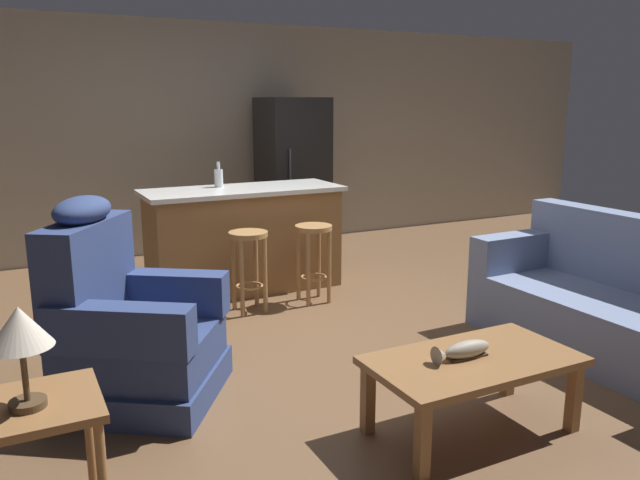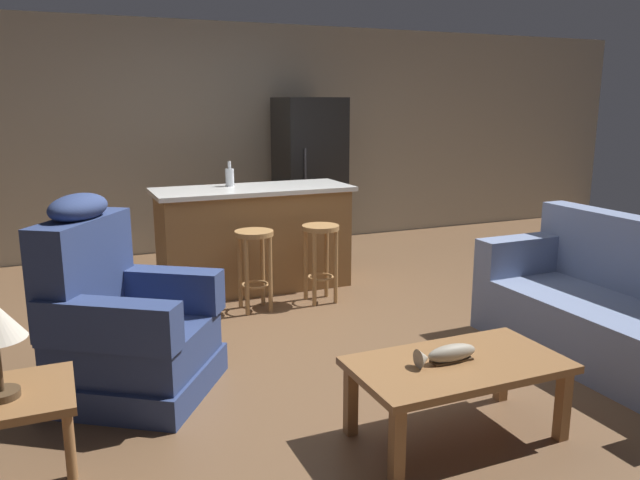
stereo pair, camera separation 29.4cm
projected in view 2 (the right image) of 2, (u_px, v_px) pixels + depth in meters
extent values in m
plane|color=brown|center=(309.00, 335.00, 4.68)|extent=(12.00, 12.00, 0.00)
cube|color=#A89E89|center=(207.00, 138.00, 7.20)|extent=(12.00, 0.05, 2.60)
cube|color=olive|center=(458.00, 365.00, 3.19)|extent=(1.10, 0.60, 0.04)
cube|color=olive|center=(397.00, 446.00, 2.83)|extent=(0.06, 0.06, 0.38)
cube|color=olive|center=(563.00, 405.00, 3.21)|extent=(0.06, 0.06, 0.38)
cube|color=olive|center=(351.00, 400.00, 3.26)|extent=(0.06, 0.06, 0.38)
cube|color=olive|center=(502.00, 369.00, 3.64)|extent=(0.06, 0.06, 0.38)
cube|color=#4C3823|center=(451.00, 360.00, 3.18)|extent=(0.22, 0.07, 0.01)
ellipsoid|color=#9E937F|center=(452.00, 353.00, 3.17)|extent=(0.28, 0.09, 0.09)
cone|color=#9E937F|center=(423.00, 358.00, 3.11)|extent=(0.06, 0.10, 0.10)
cube|color=#707FA3|center=(610.00, 349.00, 4.17)|extent=(0.86, 1.91, 0.20)
cube|color=#707FA3|center=(613.00, 319.00, 4.12)|extent=(0.86, 1.91, 0.22)
cube|color=#707FA3|center=(526.00, 254.00, 4.83)|extent=(0.84, 0.21, 0.28)
cube|color=navy|center=(138.00, 378.00, 3.75)|extent=(1.17, 1.17, 0.18)
cube|color=navy|center=(136.00, 345.00, 3.71)|extent=(1.08, 1.07, 0.24)
cube|color=navy|center=(84.00, 271.00, 3.67)|extent=(0.62, 0.76, 0.64)
ellipsoid|color=navy|center=(78.00, 208.00, 3.58)|extent=(0.48, 0.53, 0.16)
cube|color=navy|center=(161.00, 289.00, 3.97)|extent=(0.76, 0.59, 0.26)
cube|color=navy|center=(107.00, 325.00, 3.33)|extent=(0.76, 0.59, 0.26)
cube|color=olive|center=(12.00, 396.00, 2.54)|extent=(0.48, 0.48, 0.04)
cylinder|color=olive|center=(72.00, 473.00, 2.50)|extent=(0.04, 0.04, 0.52)
cylinder|color=olive|center=(69.00, 426.00, 2.86)|extent=(0.04, 0.04, 0.52)
cylinder|color=#4C3823|center=(2.00, 394.00, 2.49)|extent=(0.14, 0.14, 0.03)
cube|color=olive|center=(254.00, 240.00, 5.79)|extent=(1.71, 0.63, 0.91)
cube|color=silver|center=(253.00, 189.00, 5.69)|extent=(1.80, 0.70, 0.04)
cylinder|color=#A87A47|center=(254.00, 233.00, 5.11)|extent=(0.32, 0.32, 0.04)
torus|color=#A87A47|center=(255.00, 285.00, 5.21)|extent=(0.23, 0.23, 0.02)
cylinder|color=#A87A47|center=(247.00, 277.00, 5.06)|extent=(0.04, 0.04, 0.64)
cylinder|color=#A87A47|center=(270.00, 275.00, 5.13)|extent=(0.04, 0.04, 0.64)
cylinder|color=#A87A47|center=(240.00, 271.00, 5.24)|extent=(0.04, 0.04, 0.64)
cylinder|color=#A87A47|center=(263.00, 269.00, 5.31)|extent=(0.04, 0.04, 0.64)
cylinder|color=#A87A47|center=(321.00, 228.00, 5.34)|extent=(0.32, 0.32, 0.04)
torus|color=#A87A47|center=(321.00, 277.00, 5.43)|extent=(0.23, 0.23, 0.02)
cylinder|color=#A87A47|center=(314.00, 270.00, 5.28)|extent=(0.04, 0.04, 0.64)
cylinder|color=#A87A47|center=(336.00, 267.00, 5.36)|extent=(0.04, 0.04, 0.64)
cylinder|color=#A87A47|center=(306.00, 264.00, 5.46)|extent=(0.04, 0.04, 0.64)
cylinder|color=#A87A47|center=(326.00, 262.00, 5.54)|extent=(0.04, 0.04, 0.64)
cube|color=black|center=(309.00, 176.00, 7.18)|extent=(0.70, 0.66, 1.76)
cylinder|color=#333338|center=(305.00, 172.00, 6.77)|extent=(0.02, 0.02, 0.50)
cylinder|color=silver|center=(230.00, 177.00, 5.75)|extent=(0.08, 0.08, 0.16)
cylinder|color=silver|center=(229.00, 165.00, 5.73)|extent=(0.03, 0.03, 0.07)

